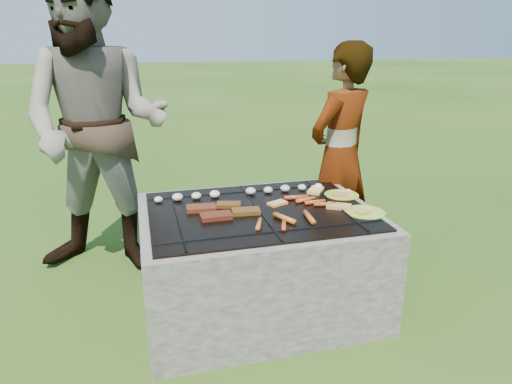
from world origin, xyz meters
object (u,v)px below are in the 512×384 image
cook (340,156)px  plate_far (342,195)px  bystander (97,127)px  fire_pit (258,263)px  plate_near (365,213)px

cook → plate_far: bearing=39.6°
plate_far → bystander: bystander is taller
fire_pit → cook: cook is taller
cook → bystander: size_ratio=0.76×
cook → bystander: bystander is taller
fire_pit → bystander: size_ratio=0.66×
fire_pit → bystander: bearing=139.5°
plate_near → cook: bearing=77.3°
fire_pit → plate_near: bearing=-18.3°
plate_near → bystander: bystander is taller
plate_far → cook: size_ratio=0.17×
plate_far → cook: (0.15, 0.37, 0.15)m
plate_far → bystander: bearing=156.5°
plate_near → cook: size_ratio=0.17×
plate_far → plate_near: (-0.00, -0.30, -0.00)m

